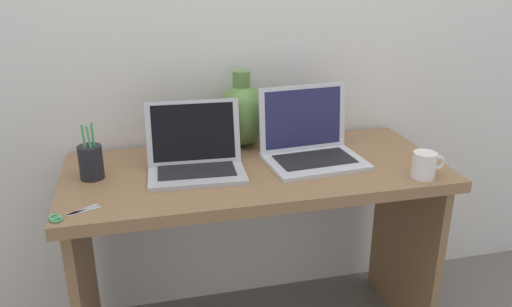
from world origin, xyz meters
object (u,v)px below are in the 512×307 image
Objects in this scene: pen_cup at (91,162)px; laptop_left at (195,153)px; green_vase at (242,114)px; laptop_right at (309,141)px; coffee_mug at (425,165)px; scissors at (66,216)px.

laptop_left is at bearing -1.84° from pen_cup.
laptop_left is 1.73× the size of pen_cup.
laptop_right is at bearing -43.16° from green_vase.
green_vase is 1.52× the size of pen_cup.
pen_cup is (-0.34, 0.01, -0.00)m from laptop_left.
laptop_right reaches higher than coffee_mug.
coffee_mug reaches higher than scissors.
coffee_mug is at bearing -40.85° from green_vase.
green_vase reaches higher than laptop_right.
pen_cup is at bearing -160.45° from green_vase.
laptop_left is at bearing 161.50° from coffee_mug.
green_vase is 0.59m from pen_cup.
green_vase reaches higher than coffee_mug.
laptop_left reaches higher than coffee_mug.
laptop_left is 0.77m from coffee_mug.
pen_cup reaches higher than coffee_mug.
laptop_left is at bearing 32.07° from scissors.
coffee_mug is 1.10m from pen_cup.
laptop_left is 2.91× the size of coffee_mug.
scissors is (-0.06, -0.26, -0.06)m from pen_cup.
scissors is at bearing -147.93° from laptop_left.
scissors is at bearing -162.05° from laptop_right.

